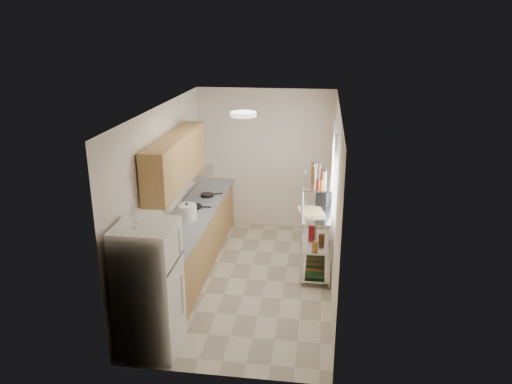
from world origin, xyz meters
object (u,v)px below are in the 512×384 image
refrigerator (149,289)px  espresso_machine (324,197)px  rice_cooker (187,212)px  cutting_board (311,212)px  frying_pan_large (194,207)px

refrigerator → espresso_machine: refrigerator is taller
rice_cooker → cutting_board: rice_cooker is taller
refrigerator → rice_cooker: refrigerator is taller
rice_cooker → cutting_board: size_ratio=0.62×
refrigerator → frying_pan_large: 2.38m
frying_pan_large → espresso_machine: bearing=1.5°
frying_pan_large → rice_cooker: bearing=-87.0°
rice_cooker → cutting_board: 1.85m
rice_cooker → cutting_board: (1.84, 0.23, 0.01)m
rice_cooker → frying_pan_large: (-0.03, 0.48, -0.09)m
rice_cooker → espresso_machine: bearing=15.1°
refrigerator → rice_cooker: bearing=91.7°
rice_cooker → frying_pan_large: rice_cooker is taller
refrigerator → rice_cooker: 1.91m
espresso_machine → frying_pan_large: bearing=-159.7°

